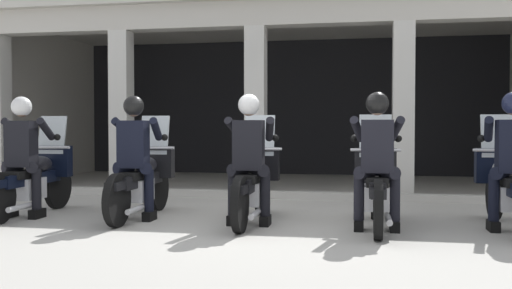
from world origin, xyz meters
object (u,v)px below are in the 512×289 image
at_px(motorcycle_far_right, 506,185).
at_px(motorcycle_center, 254,182).
at_px(motorcycle_left, 143,179).
at_px(police_officer_center, 249,148).
at_px(police_officer_far_left, 23,146).
at_px(motorcycle_right, 376,185).
at_px(police_officer_left, 134,147).
at_px(police_officer_right, 377,149).
at_px(motorcycle_far_left, 35,178).

bearing_deg(motorcycle_far_right, motorcycle_center, 174.59).
height_order(motorcycle_left, police_officer_center, police_officer_center).
xyz_separation_m(police_officer_far_left, motorcycle_right, (4.53, 0.16, -0.44)).
bearing_deg(motorcycle_left, police_officer_left, -95.84).
distance_m(motorcycle_center, motorcycle_far_right, 3.02).
bearing_deg(motorcycle_left, police_officer_center, -19.79).
bearing_deg(motorcycle_far_right, police_officer_center, 179.93).
bearing_deg(motorcycle_far_right, motorcycle_left, 172.67).
height_order(police_officer_left, motorcycle_right, police_officer_left).
bearing_deg(police_officer_center, motorcycle_left, 162.87).
xyz_separation_m(motorcycle_right, police_officer_right, (-0.00, -0.28, 0.44)).
height_order(motorcycle_left, police_officer_left, police_officer_left).
xyz_separation_m(motorcycle_far_left, police_officer_left, (1.51, -0.20, 0.44)).
height_order(motorcycle_far_left, motorcycle_left, same).
relative_size(police_officer_left, motorcycle_right, 0.78).
distance_m(police_officer_left, motorcycle_far_right, 4.56).
relative_size(motorcycle_center, police_officer_right, 1.29).
xyz_separation_m(police_officer_far_left, police_officer_center, (3.02, -0.01, 0.00)).
bearing_deg(motorcycle_far_right, motorcycle_right, -179.10).
relative_size(motorcycle_right, motorcycle_far_right, 1.00).
distance_m(motorcycle_left, police_officer_right, 3.09).
relative_size(motorcycle_far_left, police_officer_right, 1.29).
bearing_deg(police_officer_left, police_officer_center, -9.30).
bearing_deg(motorcycle_right, police_officer_center, -176.84).
xyz_separation_m(police_officer_far_left, motorcycle_center, (3.02, 0.27, -0.44)).
relative_size(police_officer_center, motorcycle_far_right, 0.78).
distance_m(motorcycle_far_left, police_officer_far_left, 0.52).
distance_m(motorcycle_far_left, police_officer_left, 1.58).
bearing_deg(motorcycle_far_left, police_officer_center, -10.71).
relative_size(police_officer_far_left, motorcycle_left, 0.78).
relative_size(police_officer_far_left, motorcycle_far_right, 0.78).
distance_m(police_officer_left, motorcycle_center, 1.58).
bearing_deg(police_officer_right, motorcycle_left, 167.41).
distance_m(police_officer_far_left, motorcycle_center, 3.06).
xyz_separation_m(motorcycle_far_left, motorcycle_far_right, (6.03, 0.10, 0.00)).
bearing_deg(police_officer_far_left, police_officer_left, -1.85).
distance_m(police_officer_left, police_officer_right, 3.02).
height_order(motorcycle_center, motorcycle_right, same).
distance_m(motorcycle_left, motorcycle_far_right, 4.53).
bearing_deg(police_officer_right, motorcycle_far_right, 15.24).
height_order(motorcycle_left, police_officer_right, police_officer_right).
relative_size(police_officer_left, police_officer_right, 1.00).
bearing_deg(police_officer_center, motorcycle_right, 3.51).
distance_m(police_officer_far_left, police_officer_center, 3.02).
relative_size(police_officer_center, motorcycle_right, 0.78).
relative_size(police_officer_left, police_officer_center, 1.00).
bearing_deg(police_officer_right, motorcycle_far_left, 171.56).
height_order(police_officer_center, motorcycle_right, police_officer_center).
xyz_separation_m(police_officer_left, motorcycle_far_right, (4.53, 0.29, -0.44)).
xyz_separation_m(police_officer_left, police_officer_right, (3.02, -0.21, 0.00)).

